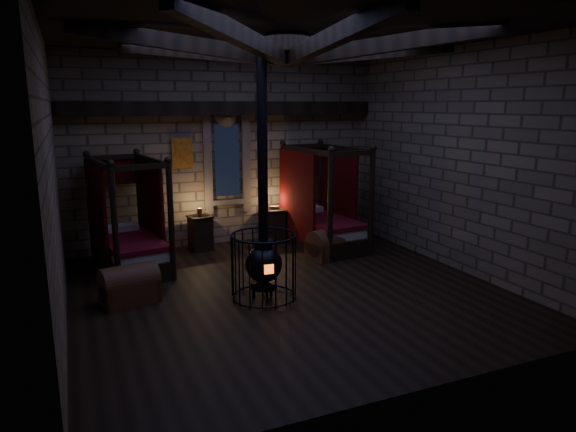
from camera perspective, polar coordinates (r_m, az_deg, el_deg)
name	(u,v)px	position (r m, az deg, el deg)	size (l,w,h in m)	color
room	(285,65)	(8.46, -0.37, 16.47)	(7.02, 7.02, 4.29)	black
bed_left	(130,243)	(10.32, -17.19, -2.85)	(1.38, 2.19, 2.14)	black
bed_right	(322,222)	(11.51, 3.82, -0.69)	(1.31, 2.22, 2.23)	black
trunk_left	(130,285)	(8.69, -17.19, -7.39)	(0.97, 0.73, 0.64)	brown
trunk_right	(329,245)	(10.70, 4.55, -3.19)	(0.98, 0.76, 0.63)	brown
nightstand_left	(200,233)	(11.35, -9.70, -1.83)	(0.54, 0.52, 0.94)	black
nightstand_right	(274,225)	(11.87, -1.53, -1.02)	(0.55, 0.53, 0.85)	black
stove	(264,261)	(8.35, -2.73, -5.00)	(1.07, 1.07, 4.05)	black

